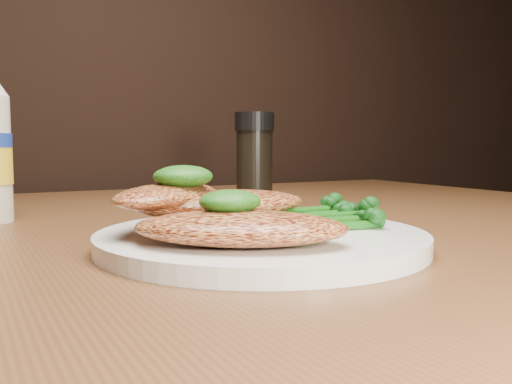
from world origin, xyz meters
TOP-DOWN VIEW (x-y plane):
  - plate at (0.05, 0.90)m, footprint 0.24×0.24m
  - chicken_front at (0.01, 0.86)m, footprint 0.15×0.13m
  - chicken_mid at (0.03, 0.92)m, footprint 0.13×0.07m
  - chicken_back at (-0.01, 0.94)m, footprint 0.12×0.12m
  - pesto_front at (0.01, 0.87)m, footprint 0.05×0.05m
  - pesto_back at (-0.00, 0.93)m, footprint 0.04×0.04m
  - broccolini_bundle at (0.10, 0.91)m, footprint 0.13×0.11m
  - pepper_grinder at (0.16, 1.12)m, footprint 0.05×0.05m

SIDE VIEW (x-z plane):
  - plate at x=0.05m, z-range 0.75..0.76m
  - broccolini_bundle at x=0.10m, z-range 0.76..0.78m
  - chicken_front at x=0.01m, z-range 0.76..0.78m
  - chicken_mid at x=0.03m, z-range 0.77..0.79m
  - chicken_back at x=-0.01m, z-range 0.78..0.80m
  - pesto_front at x=0.01m, z-range 0.78..0.80m
  - pesto_back at x=0.00m, z-range 0.79..0.81m
  - pepper_grinder at x=0.16m, z-range 0.75..0.86m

